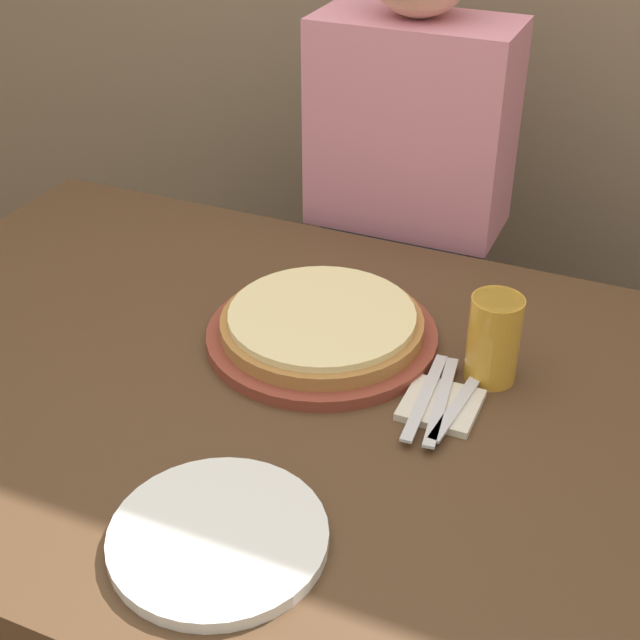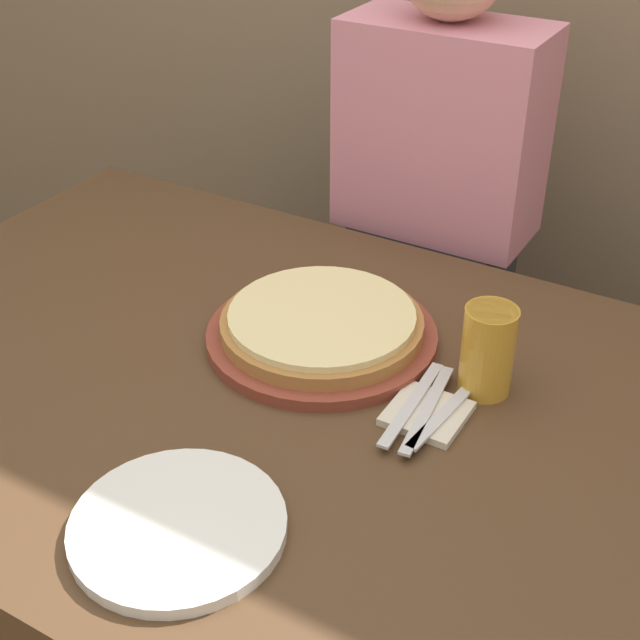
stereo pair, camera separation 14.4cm
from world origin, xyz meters
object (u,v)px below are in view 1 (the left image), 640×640
Objects in this scene: beer_glass at (494,336)px; dinner_knife at (441,400)px; pizza_on_board at (320,327)px; dinner_plate at (218,537)px; spoon at (458,405)px; diner_person at (405,249)px; fork at (425,396)px.

beer_glass is 0.13m from dinner_knife.
dinner_plate is at bearing -82.11° from pizza_on_board.
dinner_plate reaches higher than dinner_knife.
pizza_on_board is 2.05× the size of spoon.
fork is at bearing -68.86° from diner_person.
fork is at bearing 67.97° from dinner_plate.
beer_glass reaches higher than spoon.
diner_person reaches higher than dinner_plate.
spoon is at bearing -64.90° from diner_person.
diner_person is (-0.09, 0.98, -0.10)m from dinner_plate.
pizza_on_board is 1.74× the size of fork.
beer_glass is at bearing 2.45° from pizza_on_board.
spoon is (0.05, -0.00, 0.00)m from fork.
pizza_on_board reaches higher than dinner_plate.
beer_glass is 0.10× the size of diner_person.
diner_person reaches higher than dinner_knife.
dinner_knife is 1.17× the size of spoon.
pizza_on_board is at bearing 160.35° from spoon.
dinner_knife and spoon have the same top height.
pizza_on_board is at bearing 97.89° from dinner_plate.
beer_glass is at bearing 56.06° from fork.
dinner_plate is (-0.22, -0.47, -0.07)m from beer_glass.
dinner_plate is 0.20× the size of diner_person.
diner_person is (-0.31, 0.51, -0.17)m from beer_glass.
diner_person reaches higher than spoon.
pizza_on_board reaches higher than fork.
fork and dinner_knife have the same top height.
spoon is at bearing -101.14° from beer_glass.
dinner_plate is 0.41m from spoon.
pizza_on_board is 0.28× the size of diner_person.
dinner_plate is at bearing -84.76° from diner_person.
diner_person is at bearing 115.10° from spoon.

